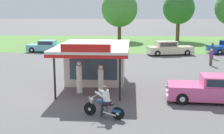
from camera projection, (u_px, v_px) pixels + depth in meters
name	position (u px, v px, depth m)	size (l,w,h in m)	color
ground_plane	(56.00, 98.00, 17.54)	(300.00, 300.00, 0.00)	#5B5959
grass_verge_strip	(104.00, 42.00, 46.91)	(120.00, 24.00, 0.01)	#56843D
service_station_kiosk	(96.00, 60.00, 20.87)	(4.66, 6.96, 3.27)	beige
gas_pump_nearside	(79.00, 79.00, 18.09)	(0.44, 0.44, 2.06)	slate
gas_pump_offside	(101.00, 81.00, 18.02)	(0.44, 0.44, 1.85)	slate
motorcycle_with_rider	(104.00, 105.00, 14.18)	(2.05, 0.95, 1.58)	black
featured_classic_sedan	(211.00, 90.00, 16.70)	(5.04, 2.19, 1.51)	#E55993
parked_car_back_row_far_left	(47.00, 47.00, 36.31)	(4.91, 2.10, 1.42)	#7AC6D1
parked_car_back_row_centre_right	(169.00, 49.00, 33.92)	(5.54, 2.86, 1.58)	beige
parked_car_back_row_far_right	(102.00, 46.00, 36.11)	(5.31, 2.72, 1.50)	beige
bystander_strolling_foreground	(211.00, 57.00, 27.35)	(0.34, 0.34, 1.57)	brown
bystander_chatting_near_pumps	(212.00, 50.00, 31.18)	(0.34, 0.34, 1.72)	black
tree_oak_centre	(119.00, 9.00, 48.86)	(5.96, 5.96, 8.22)	brown
tree_oak_far_right	(179.00, 9.00, 48.49)	(5.16, 5.16, 7.91)	brown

